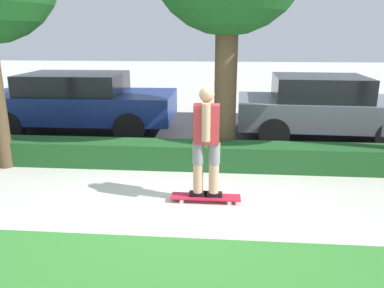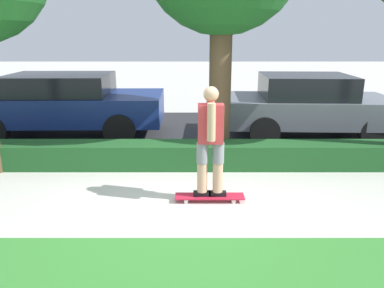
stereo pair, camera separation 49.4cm
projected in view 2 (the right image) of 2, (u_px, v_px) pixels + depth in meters
name	position (u px, v px, depth m)	size (l,w,h in m)	color
ground_plane	(181.00, 203.00, 5.56)	(60.00, 60.00, 0.00)	beige
street_asphalt	(185.00, 132.00, 9.59)	(14.88, 5.00, 0.01)	#2D2D30
hedge_row	(183.00, 155.00, 7.03)	(14.88, 0.60, 0.47)	#1E5123
skateboard	(209.00, 197.00, 5.63)	(1.04, 0.24, 0.08)	red
skater_person	(209.00, 140.00, 5.38)	(0.49, 0.42, 1.64)	black
parked_car_front	(65.00, 103.00, 9.13)	(4.66, 2.07, 1.50)	navy
parked_car_middle	(306.00, 104.00, 9.06)	(4.01, 2.09, 1.49)	slate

